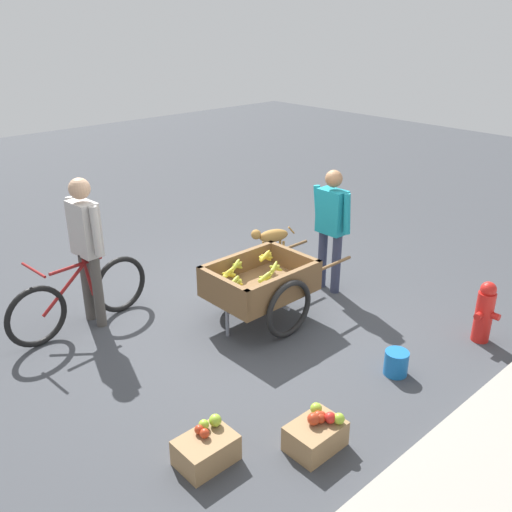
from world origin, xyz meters
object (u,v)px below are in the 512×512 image
object	(u,v)px
dog	(271,236)
cyclist_person	(86,239)
mixed_fruit_crate	(206,449)
plastic_bucket	(396,363)
vendor_person	(331,221)
apple_crate	(316,433)
fire_hydrant	(484,312)
fruit_cart	(260,285)
bicycle	(80,298)

from	to	relation	value
dog	cyclist_person	bearing A→B (deg)	1.47
mixed_fruit_crate	plastic_bucket	bearing A→B (deg)	171.29
vendor_person	cyclist_person	size ratio (longest dim) A/B	0.92
cyclist_person	plastic_bucket	world-z (taller)	cyclist_person
apple_crate	vendor_person	bearing A→B (deg)	-141.05
fire_hydrant	dog	bearing A→B (deg)	-89.49
fruit_cart	dog	bearing A→B (deg)	-137.58
cyclist_person	mixed_fruit_crate	world-z (taller)	cyclist_person
fruit_cart	mixed_fruit_crate	xyz separation A→B (m)	(1.74, 1.29, -0.32)
dog	apple_crate	distance (m)	3.87
fruit_cart	mixed_fruit_crate	world-z (taller)	fruit_cart
vendor_person	bicycle	world-z (taller)	vendor_person
bicycle	fruit_cart	bearing A→B (deg)	141.48
dog	apple_crate	xyz separation A→B (m)	(2.41, 3.02, -0.14)
cyclist_person	fire_hydrant	size ratio (longest dim) A/B	2.44
cyclist_person	plastic_bucket	distance (m)	3.35
apple_crate	mixed_fruit_crate	size ratio (longest dim) A/B	1.00
mixed_fruit_crate	bicycle	bearing A→B (deg)	-95.58
bicycle	cyclist_person	distance (m)	0.65
bicycle	apple_crate	distance (m)	2.99
cyclist_person	fire_hydrant	world-z (taller)	cyclist_person
bicycle	vendor_person	bearing A→B (deg)	155.92
vendor_person	plastic_bucket	distance (m)	1.99
bicycle	mixed_fruit_crate	bearing A→B (deg)	84.42
fire_hydrant	mixed_fruit_crate	world-z (taller)	fire_hydrant
dog	fire_hydrant	bearing A→B (deg)	90.51
vendor_person	plastic_bucket	bearing A→B (deg)	61.13
bicycle	dog	distance (m)	2.90
fruit_cart	fire_hydrant	world-z (taller)	fruit_cart
dog	mixed_fruit_crate	bearing A→B (deg)	39.27
fire_hydrant	plastic_bucket	xyz separation A→B (m)	(1.15, -0.25, -0.21)
bicycle	mixed_fruit_crate	world-z (taller)	bicycle
dog	plastic_bucket	world-z (taller)	dog
apple_crate	mixed_fruit_crate	xyz separation A→B (m)	(0.73, -0.46, -0.01)
bicycle	plastic_bucket	size ratio (longest dim) A/B	6.93
dog	fire_hydrant	world-z (taller)	fire_hydrant
vendor_person	mixed_fruit_crate	bearing A→B (deg)	24.11
vendor_person	fire_hydrant	xyz separation A→B (m)	(-0.27, 1.86, -0.56)
fruit_cart	cyclist_person	xyz separation A→B (m)	(1.35, -1.21, 0.54)
dog	mixed_fruit_crate	distance (m)	4.06
dog	fire_hydrant	distance (m)	3.13
bicycle	dog	world-z (taller)	bicycle
vendor_person	fire_hydrant	world-z (taller)	vendor_person
vendor_person	apple_crate	world-z (taller)	vendor_person
bicycle	plastic_bucket	world-z (taller)	bicycle
vendor_person	apple_crate	size ratio (longest dim) A/B	3.42
fruit_cart	plastic_bucket	distance (m)	1.65
fruit_cart	bicycle	bearing A→B (deg)	-38.52
vendor_person	apple_crate	bearing A→B (deg)	38.95
plastic_bucket	apple_crate	size ratio (longest dim) A/B	0.54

